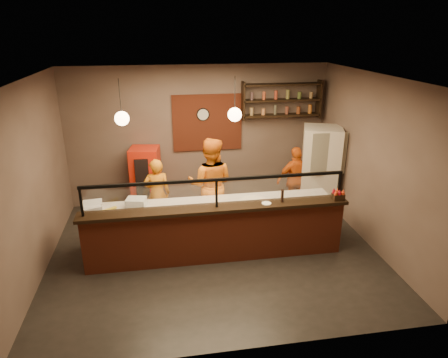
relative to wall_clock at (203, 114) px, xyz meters
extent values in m
plane|color=black|center=(-0.10, -2.46, -2.10)|extent=(6.00, 6.00, 0.00)
plane|color=#362D29|center=(-0.10, -2.46, 1.10)|extent=(6.00, 6.00, 0.00)
plane|color=#6D5850|center=(-0.10, 0.04, -0.50)|extent=(6.00, 0.00, 6.00)
plane|color=#6D5850|center=(-3.10, -2.46, -0.50)|extent=(0.00, 5.00, 5.00)
plane|color=#6D5850|center=(2.90, -2.46, -0.50)|extent=(0.00, 5.00, 5.00)
plane|color=#6D5850|center=(-0.10, -4.96, -0.50)|extent=(6.00, 0.00, 6.00)
cube|color=maroon|center=(0.10, 0.01, -0.20)|extent=(1.60, 0.04, 1.30)
cube|color=maroon|center=(-0.10, -2.76, -1.60)|extent=(4.60, 0.25, 1.00)
cube|color=black|center=(-0.10, -2.76, -1.07)|extent=(4.70, 0.37, 0.06)
cube|color=gray|center=(-0.10, -2.26, -1.68)|extent=(4.60, 0.75, 0.85)
cube|color=silver|center=(-0.10, -2.26, -1.23)|extent=(4.60, 0.75, 0.05)
cube|color=white|center=(-0.10, -2.76, -0.79)|extent=(4.40, 0.02, 0.50)
cube|color=black|center=(-0.10, -2.76, -0.54)|extent=(4.50, 0.05, 0.05)
cube|color=black|center=(-2.32, -2.76, -0.79)|extent=(0.04, 0.04, 0.50)
cube|color=black|center=(-0.10, -2.76, -0.79)|extent=(0.04, 0.04, 0.50)
cube|color=black|center=(2.12, -2.76, -0.79)|extent=(0.04, 0.04, 0.50)
cube|color=black|center=(1.80, -0.14, -0.05)|extent=(1.80, 0.28, 0.04)
cube|color=black|center=(1.80, -0.14, 0.30)|extent=(1.80, 0.28, 0.04)
cube|color=black|center=(1.80, -0.14, 0.65)|extent=(1.80, 0.28, 0.04)
cube|color=black|center=(0.90, -0.14, 0.30)|extent=(0.04, 0.28, 0.85)
cube|color=black|center=(2.70, -0.14, 0.30)|extent=(0.04, 0.28, 0.85)
cylinder|color=black|center=(0.00, 0.00, 0.00)|extent=(0.30, 0.04, 0.30)
cylinder|color=black|center=(-1.60, -2.26, 0.80)|extent=(0.01, 0.01, 0.60)
sphere|color=#FFCA8C|center=(-1.60, -2.26, 0.45)|extent=(0.24, 0.24, 0.24)
cylinder|color=black|center=(0.30, -2.26, 0.80)|extent=(0.01, 0.01, 0.60)
sphere|color=#FFCA8C|center=(0.30, -2.26, 0.45)|extent=(0.24, 0.24, 0.24)
imported|color=orange|center=(-1.12, -1.29, -1.35)|extent=(0.57, 0.39, 1.50)
imported|color=orange|center=(-0.04, -1.50, -1.13)|extent=(1.11, 0.96, 1.95)
imported|color=#D55814|center=(1.95, -0.99, -1.34)|extent=(0.93, 0.47, 1.52)
cube|color=beige|center=(2.50, -1.01, -1.13)|extent=(1.02, 0.98, 1.94)
cube|color=red|center=(-1.36, -0.31, -1.37)|extent=(0.71, 0.66, 1.46)
cylinder|color=#F1E5CC|center=(0.67, -2.29, -1.19)|extent=(0.66, 0.66, 0.01)
cube|color=white|center=(-2.25, -2.21, -1.12)|extent=(0.36, 0.30, 0.16)
cube|color=silver|center=(-1.49, -2.20, -1.11)|extent=(0.39, 0.34, 0.17)
cube|color=white|center=(-2.25, -2.37, -1.12)|extent=(0.39, 0.34, 0.16)
cylinder|color=gold|center=(-1.98, -2.29, -1.17)|extent=(0.29, 0.22, 0.05)
cube|color=black|center=(2.10, -2.81, -0.98)|extent=(0.21, 0.16, 0.11)
cylinder|color=black|center=(1.08, -2.75, -0.93)|extent=(0.06, 0.06, 0.23)
cylinder|color=white|center=(0.79, -2.78, -1.03)|extent=(0.18, 0.18, 0.01)
camera|label=1|loc=(-0.99, -8.96, 1.88)|focal=32.00mm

